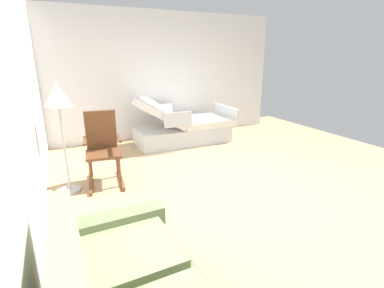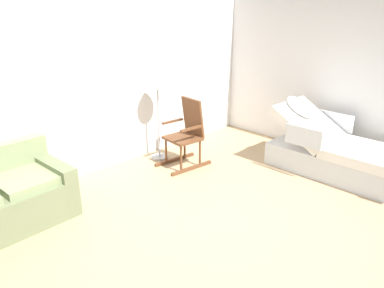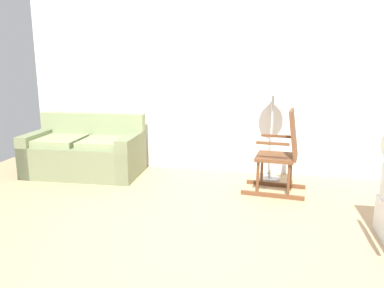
{
  "view_description": "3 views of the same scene",
  "coord_description": "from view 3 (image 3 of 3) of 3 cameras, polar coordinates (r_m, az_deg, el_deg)",
  "views": [
    {
      "loc": [
        -3.28,
        2.25,
        1.8
      ],
      "look_at": [
        0.02,
        0.71,
        0.67
      ],
      "focal_mm": 26.91,
      "sensor_mm": 36.0,
      "label": 1
    },
    {
      "loc": [
        -3.0,
        -2.18,
        2.41
      ],
      "look_at": [
        -0.02,
        0.79,
        0.82
      ],
      "focal_mm": 35.36,
      "sensor_mm": 36.0,
      "label": 2
    },
    {
      "loc": [
        0.66,
        -2.9,
        1.64
      ],
      "look_at": [
        -0.07,
        0.65,
        0.82
      ],
      "focal_mm": 35.47,
      "sensor_mm": 36.0,
      "label": 3
    }
  ],
  "objects": [
    {
      "name": "back_wall",
      "position": [
        5.54,
        4.86,
        9.66
      ],
      "size": [
        5.93,
        0.1,
        2.7
      ],
      "primitive_type": "cube",
      "color": "white",
      "rests_on": "ground"
    },
    {
      "name": "ground_plane",
      "position": [
        3.39,
        -1.1,
        -16.17
      ],
      "size": [
        7.17,
        7.17,
        0.0
      ],
      "primitive_type": "plane",
      "color": "tan"
    },
    {
      "name": "floor_lamp",
      "position": [
        5.17,
        12.14,
        7.86
      ],
      "size": [
        0.34,
        0.34,
        1.48
      ],
      "color": "#B2B5BA",
      "rests_on": "ground"
    },
    {
      "name": "couch",
      "position": [
        5.69,
        -15.77,
        -1.33
      ],
      "size": [
        1.63,
        0.91,
        0.85
      ],
      "color": "#737D57",
      "rests_on": "ground"
    },
    {
      "name": "rocking_chair",
      "position": [
        4.79,
        13.37,
        -1.37
      ],
      "size": [
        0.81,
        0.55,
        1.05
      ],
      "color": "brown",
      "rests_on": "ground"
    }
  ]
}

